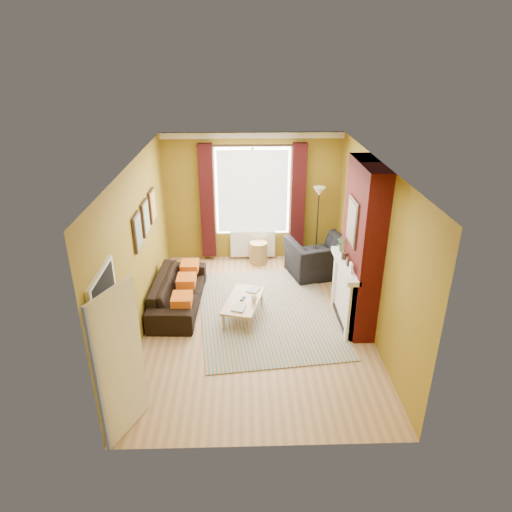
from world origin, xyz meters
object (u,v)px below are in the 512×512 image
sofa (178,292)px  armchair (319,258)px  coffee_table (243,301)px  wicker_stool (258,253)px  floor_lamp (318,204)px

sofa → armchair: bearing=-64.3°
armchair → coffee_table: bearing=30.7°
armchair → wicker_stool: (-1.23, 0.62, -0.15)m
armchair → coffee_table: size_ratio=1.00×
coffee_table → floor_lamp: size_ratio=0.69×
sofa → wicker_stool: (1.54, 1.81, -0.05)m
armchair → wicker_stool: size_ratio=2.46×
wicker_stool → sofa: bearing=-130.3°
armchair → floor_lamp: floor_lamp is taller
sofa → floor_lamp: floor_lamp is taller
sofa → coffee_table: bearing=-107.6°
armchair → floor_lamp: bearing=-108.9°
sofa → armchair: armchair is taller
wicker_stool → coffee_table: bearing=-98.6°
sofa → floor_lamp: size_ratio=1.18×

